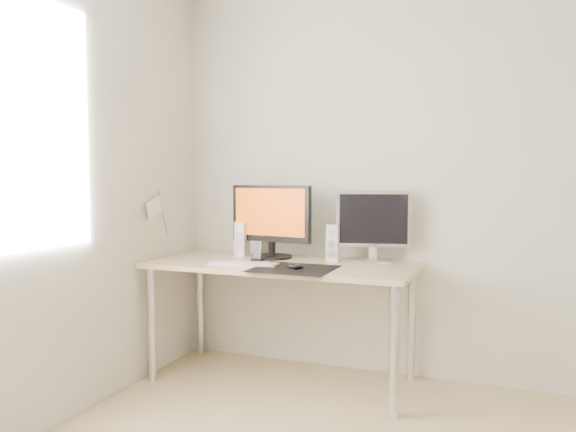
% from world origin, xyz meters
% --- Properties ---
extents(wall_back, '(3.50, 0.00, 3.50)m').
position_xyz_m(wall_back, '(0.00, 1.75, 1.25)').
color(wall_back, silver).
rests_on(wall_back, ground).
extents(mousepad, '(0.45, 0.40, 0.00)m').
position_xyz_m(mousepad, '(-0.78, 1.19, 0.73)').
color(mousepad, black).
rests_on(mousepad, desk).
extents(mouse, '(0.10, 0.06, 0.04)m').
position_xyz_m(mouse, '(-0.76, 1.16, 0.75)').
color(mouse, black).
rests_on(mouse, mousepad).
extents(desk, '(1.60, 0.70, 0.73)m').
position_xyz_m(desk, '(-0.93, 1.38, 0.65)').
color(desk, '#D1B587').
rests_on(desk, ground).
extents(main_monitor, '(0.55, 0.29, 0.47)m').
position_xyz_m(main_monitor, '(-1.06, 1.53, 0.98)').
color(main_monitor, black).
rests_on(main_monitor, desk).
extents(second_monitor, '(0.45, 0.20, 0.43)m').
position_xyz_m(second_monitor, '(-0.42, 1.61, 0.97)').
color(second_monitor, silver).
rests_on(second_monitor, desk).
extents(speaker_left, '(0.07, 0.09, 0.23)m').
position_xyz_m(speaker_left, '(-1.27, 1.53, 0.84)').
color(speaker_left, white).
rests_on(speaker_left, desk).
extents(speaker_right, '(0.07, 0.09, 0.23)m').
position_xyz_m(speaker_right, '(-0.65, 1.54, 0.84)').
color(speaker_right, white).
rests_on(speaker_right, desk).
extents(keyboard, '(0.43, 0.14, 0.02)m').
position_xyz_m(keyboard, '(-1.11, 1.21, 0.74)').
color(keyboard, '#A9AAAB').
rests_on(keyboard, desk).
extents(phone_dock, '(0.07, 0.06, 0.12)m').
position_xyz_m(phone_dock, '(-1.09, 1.38, 0.77)').
color(phone_dock, black).
rests_on(phone_dock, desk).
extents(pennant, '(0.01, 0.23, 0.29)m').
position_xyz_m(pennant, '(-1.72, 1.24, 1.05)').
color(pennant, '#A57F54').
rests_on(pennant, wall_left).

